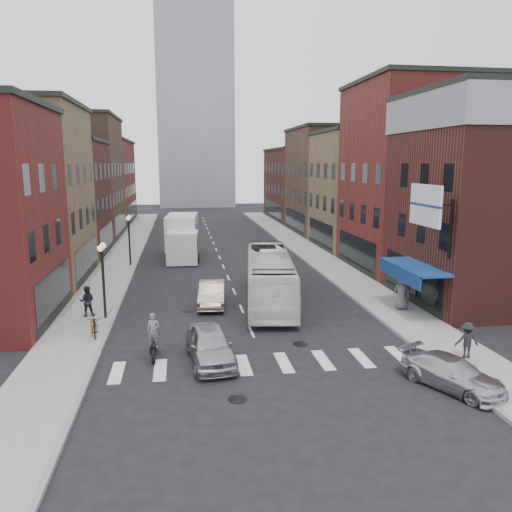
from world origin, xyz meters
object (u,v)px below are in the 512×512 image
Objects in this scene: streetlamp_far at (129,231)px; ped_left_solo at (87,301)px; bike_rack at (93,327)px; ped_right_a at (467,340)px; box_truck at (182,237)px; sedan_left_far at (212,294)px; parked_bicycle at (95,325)px; billboard_sign at (427,207)px; ped_right_b at (406,287)px; sedan_left_near at (210,345)px; motorcycle_rider at (154,337)px; curb_car at (452,373)px; transit_bus at (270,278)px; streetlamp_near at (103,267)px; ped_right_c at (401,292)px.

streetlamp_far is 2.49× the size of ped_left_solo.
ped_right_a is at bearing -18.23° from bike_rack.
sedan_left_far is (1.58, -15.30, -1.12)m from box_truck.
billboard_sign is at bearing -12.68° from parked_bicycle.
sedan_left_near is at bearing 46.91° from ped_right_b.
motorcycle_rider is 0.46× the size of sedan_left_near.
curb_car is (8.10, -12.27, -0.12)m from sedan_left_far.
box_truck is (-11.80, 20.80, -4.32)m from billboard_sign.
sedan_left_near is 2.24× the size of ped_right_b.
billboard_sign is 2.40× the size of ped_right_a.
sedan_left_near is at bearing -107.57° from transit_bus.
ped_right_b is at bearing -38.82° from streetlamp_far.
sedan_left_near is at bearing -14.46° from motorcycle_rider.
parked_bicycle is at bearing -11.06° from ped_right_a.
streetlamp_near is 0.48× the size of box_truck.
ped_right_c is at bearing -3.30° from parked_bicycle.
transit_bus is at bearing 17.42° from parked_bicycle.
streetlamp_far is 5.14× the size of bike_rack.
motorcycle_rider reaches higher than bike_rack.
streetlamp_far is at bearing 89.31° from bike_rack.
bike_rack is 0.49× the size of ped_left_solo.
transit_bus is 6.03× the size of parked_bicycle.
streetlamp_near reaches higher than curb_car.
ped_right_a reaches higher than sedan_left_far.
motorcycle_rider is (3.01, -2.95, 0.38)m from bike_rack.
curb_car is 18.31m from ped_left_solo.
streetlamp_near reaches higher than sedan_left_near.
ped_right_a is (15.92, -5.29, 0.29)m from parked_bicycle.
streetlamp_far is 27.15m from ped_right_a.
ped_right_b is (17.00, 0.32, -1.79)m from streetlamp_near.
transit_bus reaches higher than curb_car.
bike_rack is at bearing 14.70° from ped_right_c.
streetlamp_near reaches higher than box_truck.
ped_right_c is at bearing -2.96° from streetlamp_near.
ped_right_a is at bearing -5.51° from motorcycle_rider.
transit_bus is at bearing 55.05° from motorcycle_rider.
billboard_sign is 9.01m from curb_car.
transit_bus is (5.04, -15.19, -0.29)m from box_truck.
ped_right_c is (2.31, 9.44, 0.55)m from curb_car.
motorcycle_rider is at bearing 155.45° from sedan_left_near.
billboard_sign reaches higher than ped_right_c.
bike_rack is 0.09× the size of box_truck.
ped_right_a is at bearing -92.14° from billboard_sign.
transit_bus is at bearing 84.19° from curb_car.
curb_car is 15.89m from parked_bicycle.
sedan_left_far is (-10.22, 5.50, -5.44)m from billboard_sign.
streetlamp_far reaches higher than ped_right_a.
curb_car reaches higher than parked_bicycle.
sedan_left_near reaches higher than curb_car.
sedan_left_far is at bearing -169.34° from ped_left_solo.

